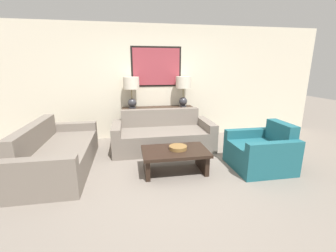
{
  "coord_description": "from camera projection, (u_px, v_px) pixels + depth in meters",
  "views": [
    {
      "loc": [
        -0.69,
        -3.16,
        1.7
      ],
      "look_at": [
        0.01,
        0.76,
        0.65
      ],
      "focal_mm": 24.0,
      "sensor_mm": 36.0,
      "label": 1
    }
  ],
  "objects": [
    {
      "name": "ground_plane",
      "position": [
        176.0,
        178.0,
        3.56
      ],
      "size": [
        20.0,
        20.0,
        0.0
      ],
      "primitive_type": "plane",
      "color": "slate"
    },
    {
      "name": "back_wall",
      "position": [
        156.0,
        83.0,
        5.42
      ],
      "size": [
        8.32,
        0.12,
        2.65
      ],
      "color": "beige",
      "rests_on": "ground_plane"
    },
    {
      "name": "console_table",
      "position": [
        158.0,
        123.0,
        5.4
      ],
      "size": [
        1.67,
        0.39,
        0.77
      ],
      "color": "#332319",
      "rests_on": "ground_plane"
    },
    {
      "name": "table_lamp_left",
      "position": [
        131.0,
        87.0,
        5.08
      ],
      "size": [
        0.36,
        0.36,
        0.71
      ],
      "color": "#333338",
      "rests_on": "console_table"
    },
    {
      "name": "table_lamp_right",
      "position": [
        183.0,
        86.0,
        5.28
      ],
      "size": [
        0.36,
        0.36,
        0.71
      ],
      "color": "#333338",
      "rests_on": "console_table"
    },
    {
      "name": "couch_by_back_wall",
      "position": [
        163.0,
        136.0,
        4.77
      ],
      "size": [
        2.07,
        0.94,
        0.8
      ],
      "color": "slate",
      "rests_on": "ground_plane"
    },
    {
      "name": "couch_by_side",
      "position": [
        58.0,
        154.0,
        3.79
      ],
      "size": [
        0.94,
        2.07,
        0.8
      ],
      "color": "slate",
      "rests_on": "ground_plane"
    },
    {
      "name": "coffee_table",
      "position": [
        175.0,
        156.0,
        3.68
      ],
      "size": [
        1.07,
        0.67,
        0.39
      ],
      "color": "black",
      "rests_on": "ground_plane"
    },
    {
      "name": "decorative_bowl",
      "position": [
        178.0,
        148.0,
        3.68
      ],
      "size": [
        0.29,
        0.29,
        0.06
      ],
      "color": "olive",
      "rests_on": "coffee_table"
    },
    {
      "name": "armchair_near_back_wall",
      "position": [
        261.0,
        152.0,
        3.85
      ],
      "size": [
        0.92,
        0.9,
        0.79
      ],
      "color": "#1E5B66",
      "rests_on": "ground_plane"
    }
  ]
}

